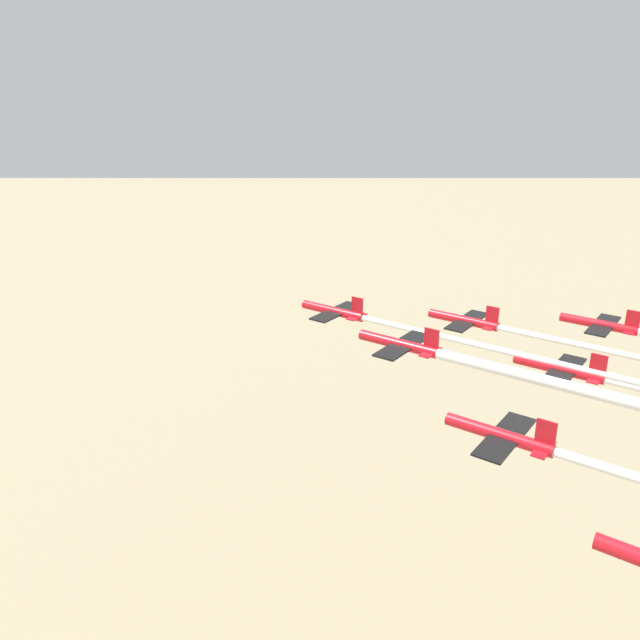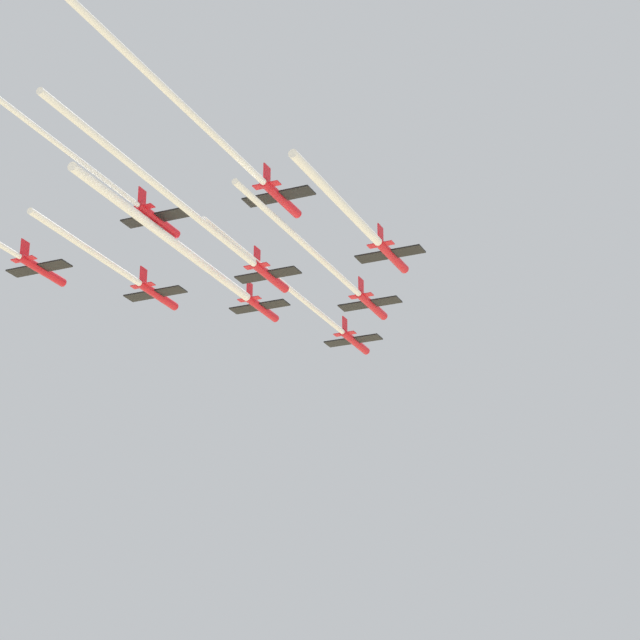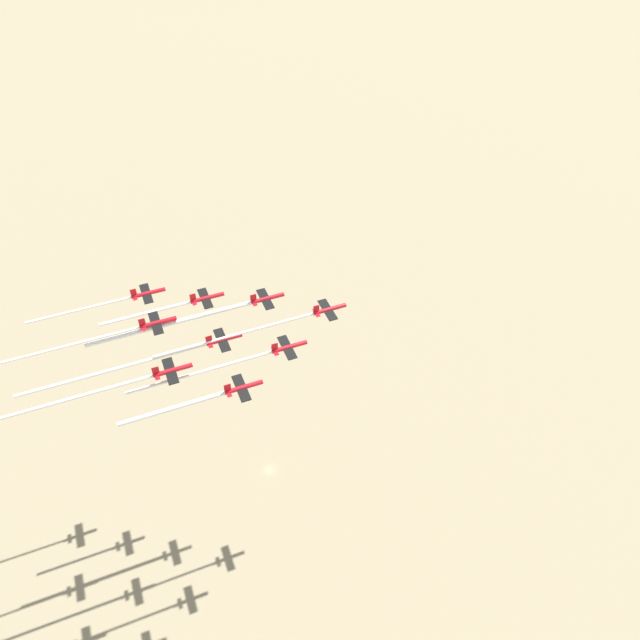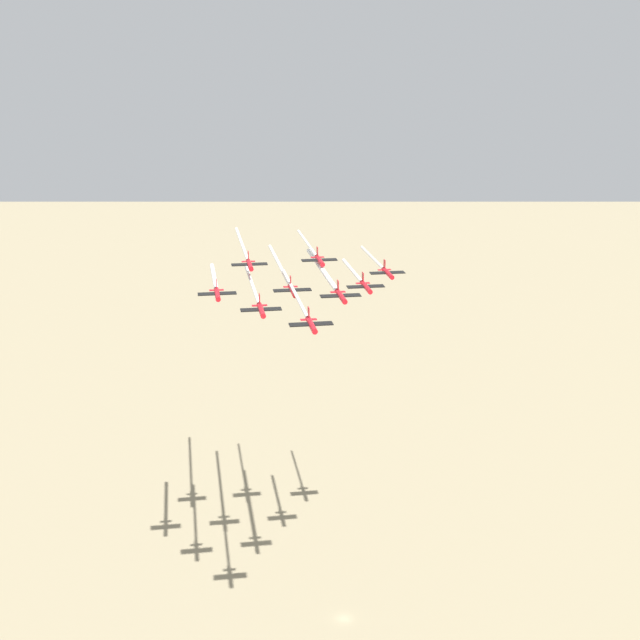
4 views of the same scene
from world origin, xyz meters
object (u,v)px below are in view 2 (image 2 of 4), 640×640
jet_1 (260,307)px  jet_6 (40,269)px  jet_2 (371,304)px  jet_7 (156,219)px  jet_3 (156,294)px  jet_0 (354,341)px  jet_4 (269,275)px  jet_8 (280,197)px  jet_5 (391,255)px

jet_1 → jet_6: 40.11m
jet_2 → jet_7: size_ratio=1.00×
jet_1 → jet_3: bearing=-120.5°
jet_0 → jet_3: bearing=-120.5°
jet_0 → jet_6: jet_0 is taller
jet_4 → jet_7: size_ratio=1.00×
jet_2 → jet_4: jet_4 is taller
jet_6 → jet_3: bearing=59.5°
jet_0 → jet_8: 52.79m
jet_2 → jet_3: bearing=-150.5°
jet_6 → jet_7: (-12.42, -16.04, 4.53)m
jet_3 → jet_6: (-7.42, 18.57, -0.55)m
jet_0 → jet_2: 20.02m
jet_4 → jet_8: (-19.84, 2.54, 3.63)m
jet_0 → jet_2: bearing=-59.5°
jet_4 → jet_5: bearing=-0.0°
jet_1 → jet_6: (-14.84, 37.15, -2.89)m
jet_4 → jet_5: 20.28m
jet_7 → jet_8: bearing=-0.0°
jet_0 → jet_1: bearing=-120.5°
jet_6 → jet_5: bearing=18.8°
jet_0 → jet_1: (-7.42, 18.57, 1.94)m
jet_1 → jet_3: 20.14m
jet_2 → jet_5: 20.00m
jet_0 → jet_7: jet_7 is taller
jet_6 → jet_7: bearing=0.0°
jet_0 → jet_5: 40.01m
jet_1 → jet_3: jet_1 is taller
jet_6 → jet_0: bearing=59.5°
jet_4 → jet_7: jet_7 is taller
jet_1 → jet_2: 20.47m
jet_1 → jet_7: jet_7 is taller
jet_0 → jet_4: bearing=-90.0°
jet_6 → jet_8: 40.76m
jet_0 → jet_2: (-19.84, 2.54, -0.81)m
jet_4 → jet_8: bearing=-59.5°
jet_2 → jet_6: bearing=-139.6°
jet_2 → jet_8: jet_8 is taller
jet_5 → jet_6: size_ratio=1.00×
jet_1 → jet_3: (-7.42, 18.57, -2.34)m
jet_5 → jet_4: bearing=180.0°
jet_2 → jet_6: size_ratio=1.00×
jet_0 → jet_4: size_ratio=1.00×
jet_1 → jet_7: size_ratio=1.00×
jet_8 → jet_6: bearing=180.0°
jet_2 → jet_7: jet_7 is taller
jet_1 → jet_7: 34.52m
jet_0 → jet_3: 40.00m
jet_0 → jet_2: size_ratio=1.00×
jet_5 → jet_8: size_ratio=1.00×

